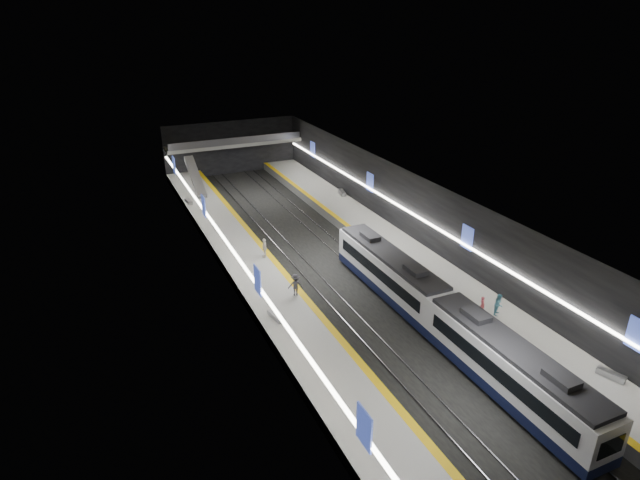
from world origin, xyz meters
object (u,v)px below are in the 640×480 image
bench_left_near (276,316)px  passenger_right_b (499,305)px  bench_right_far (342,193)px  escalator (195,177)px  bench_left_far (189,202)px  passenger_right_a (482,306)px  passenger_left_a (265,248)px  passenger_left_b (295,285)px  bench_right_near (611,375)px  train (441,313)px

bench_left_near → passenger_right_b: 17.81m
bench_right_far → passenger_right_b: (-1.73, -31.57, 0.65)m
escalator → bench_left_far: bearing=-113.2°
bench_left_far → escalator: bearing=60.1°
passenger_right_a → passenger_left_a: bearing=50.2°
passenger_left_b → bench_left_far: bearing=-68.0°
bench_left_far → bench_right_near: size_ratio=1.00×
bench_right_near → passenger_left_b: passenger_left_b is taller
bench_left_far → passenger_left_a: bearing=-85.7°
passenger_right_b → passenger_left_a: bearing=94.8°
escalator → bench_right_far: 19.56m
passenger_left_a → passenger_left_b: passenger_left_a is taller
escalator → passenger_right_b: bearing=-69.6°
train → passenger_left_b: 12.35m
train → passenger_left_a: 19.20m
passenger_left_b → passenger_left_a: bearing=-75.9°
bench_right_far → escalator: bearing=163.4°
train → passenger_right_a: (4.09, 0.09, -0.41)m
bench_left_far → passenger_right_a: (16.09, -35.87, 0.56)m
bench_left_far → passenger_right_b: passenger_right_b is taller
passenger_left_b → bench_right_near: bearing=142.9°
bench_right_far → passenger_right_b: bearing=-80.4°
bench_right_near → passenger_right_b: bearing=80.5°
escalator → bench_left_near: size_ratio=4.40×
passenger_left_b → bench_right_far: bearing=-110.5°
bench_left_far → passenger_right_b: bearing=-71.4°
train → passenger_left_a: size_ratio=15.16×
train → bench_right_far: train is taller
bench_left_near → bench_left_far: 29.75m
train → bench_left_near: size_ratio=16.53×
bench_left_near → bench_left_far: size_ratio=1.00×
bench_right_far → passenger_left_b: (-15.38, -22.03, 0.73)m
bench_right_near → passenger_right_b: size_ratio=1.01×
bench_left_far → passenger_right_a: bearing=-72.6°
escalator → bench_left_near: bearing=-92.0°
passenger_right_b → escalator: bearing=77.7°
train → escalator: 41.86m
train → bench_right_near: 11.93m
bench_right_near → passenger_right_a: bearing=86.5°
escalator → bench_left_far: (-2.00, -4.68, -1.68)m
passenger_left_b → passenger_right_a: bearing=158.6°
bench_left_far → bench_right_far: (19.00, -4.86, 0.03)m
bench_right_far → passenger_right_b: 31.62m
bench_left_near → bench_left_far: bench_left_near is taller
train → bench_right_far: (7.00, 31.11, -0.95)m
bench_right_near → bench_right_far: (0.32, 40.94, 0.02)m
train → bench_left_near: (-11.22, 6.22, -0.97)m
bench_right_far → bench_left_near: bearing=-113.5°
bench_left_near → bench_right_near: same height
bench_left_far → bench_right_far: size_ratio=0.90×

